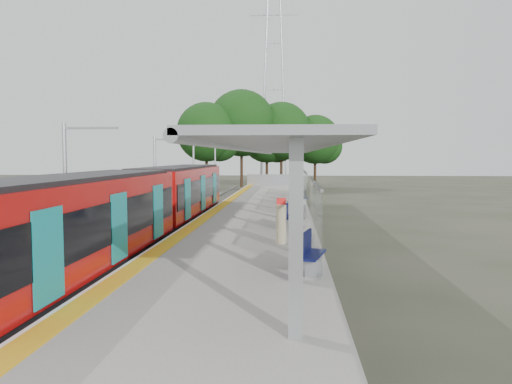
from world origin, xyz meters
TOP-DOWN VIEW (x-y plane):
  - ground at (0.00, 0.00)m, footprint 200.00×200.00m
  - trackbed at (-4.50, 20.00)m, footprint 3.00×70.00m
  - platform at (0.00, 20.00)m, footprint 6.00×50.00m
  - tactile_strip at (-2.55, 20.00)m, footprint 0.60×50.00m
  - end_fence at (0.00, 44.95)m, footprint 6.00×0.10m
  - train at (-4.50, 10.70)m, footprint 2.74×27.60m
  - canopy at (1.61, 16.19)m, footprint 3.27×38.00m
  - pylon at (-1.00, 73.00)m, footprint 8.00×4.00m
  - tree_cluster at (-2.32, 53.90)m, footprint 20.51×13.11m
  - catenary_masts at (-6.22, 19.00)m, footprint 2.08×48.16m
  - bench_near at (2.41, 2.97)m, footprint 0.86×1.68m
  - bench_mid at (1.70, 11.81)m, footprint 0.79×1.58m
  - bench_far at (2.62, 23.05)m, footprint 0.76×1.38m
  - info_pillar_near at (1.56, 7.45)m, footprint 0.38×0.38m
  - info_pillar_far at (1.97, 24.64)m, footprint 0.41×0.41m
  - litter_bin at (2.00, 21.38)m, footprint 0.52×0.52m

SIDE VIEW (x-z plane):
  - ground at x=0.00m, z-range 0.00..0.00m
  - trackbed at x=-4.50m, z-range 0.00..0.24m
  - platform at x=0.00m, z-range 0.00..1.00m
  - tactile_strip at x=-2.55m, z-range 1.00..1.02m
  - litter_bin at x=2.00m, z-range 1.00..1.83m
  - bench_far at x=2.62m, z-range 1.02..1.93m
  - bench_mid at x=1.70m, z-range 1.03..2.06m
  - bench_near at x=2.41m, z-range 1.03..2.13m
  - end_fence at x=0.00m, z-range 1.00..2.20m
  - info_pillar_near at x=1.56m, z-range 0.89..2.56m
  - info_pillar_far at x=1.97m, z-range 0.88..2.68m
  - train at x=-4.50m, z-range 0.24..3.86m
  - catenary_masts at x=-6.22m, z-range 0.21..5.61m
  - canopy at x=1.61m, z-range 2.37..6.03m
  - tree_cluster at x=-2.32m, z-range 1.11..13.83m
  - pylon at x=-1.00m, z-range 0.00..38.00m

